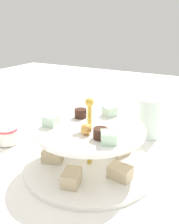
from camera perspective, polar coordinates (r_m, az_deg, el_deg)
name	(u,v)px	position (r m, az deg, el deg)	size (l,w,h in m)	color
ground_plane	(89,167)	(0.62, 0.00, -12.32)	(2.40, 2.40, 0.00)	white
tiered_serving_stand	(89,150)	(0.59, -0.02, -8.59)	(0.31, 0.31, 0.17)	white
water_glass_tall_right	(149,118)	(0.76, 13.27, -1.36)	(0.07, 0.07, 0.12)	silver
teacup_with_saucer	(7,137)	(0.74, -18.09, -5.35)	(0.09, 0.09, 0.05)	white
butter_knife_right	(64,122)	(0.87, -5.79, -2.26)	(0.17, 0.01, 0.00)	silver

